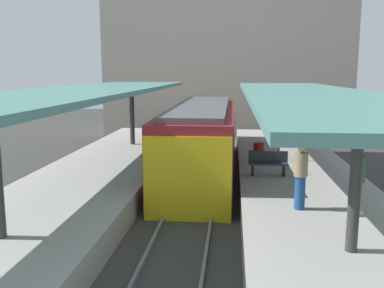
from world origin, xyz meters
name	(u,v)px	position (x,y,z in m)	size (l,w,h in m)	color
ground_plane	(191,214)	(0.00, 0.00, 0.00)	(80.00, 80.00, 0.00)	#383835
platform_left	(80,196)	(-3.80, 0.00, 0.50)	(4.40, 28.00, 1.00)	#ADA8A0
platform_right	(309,203)	(3.80, 0.00, 0.50)	(4.40, 28.00, 1.00)	#ADA8A0
track_ballast	(191,211)	(0.00, 0.00, 0.10)	(3.20, 28.00, 0.20)	#423F3D
rail_near_side	(170,205)	(-0.72, 0.00, 0.27)	(0.08, 28.00, 0.14)	slate
rail_far_side	(213,207)	(0.72, 0.00, 0.27)	(0.08, 28.00, 0.14)	slate
commuter_train	(202,140)	(0.00, 4.74, 1.73)	(2.78, 12.11, 3.10)	maroon
canopy_left	(90,92)	(-3.80, 1.40, 3.97)	(4.18, 21.00, 3.09)	#333335
canopy_right	(306,94)	(3.80, 1.40, 3.93)	(4.18, 21.00, 3.04)	#333335
platform_bench	(268,162)	(2.61, 1.61, 1.46)	(1.40, 0.41, 0.86)	black
platform_sign	(280,122)	(3.26, 4.34, 2.62)	(0.90, 0.08, 2.21)	#262628
litter_bin	(259,153)	(2.40, 3.77, 1.40)	(0.44, 0.44, 0.80)	maroon
passenger_near_bench	(357,181)	(4.51, -2.61, 1.93)	(0.36, 0.36, 1.77)	#998460
passenger_mid_platform	(301,175)	(3.15, -2.21, 1.93)	(0.36, 0.36, 1.78)	navy
station_building_backdrop	(227,61)	(0.79, 20.00, 5.50)	(18.00, 6.00, 11.00)	#A89E8E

